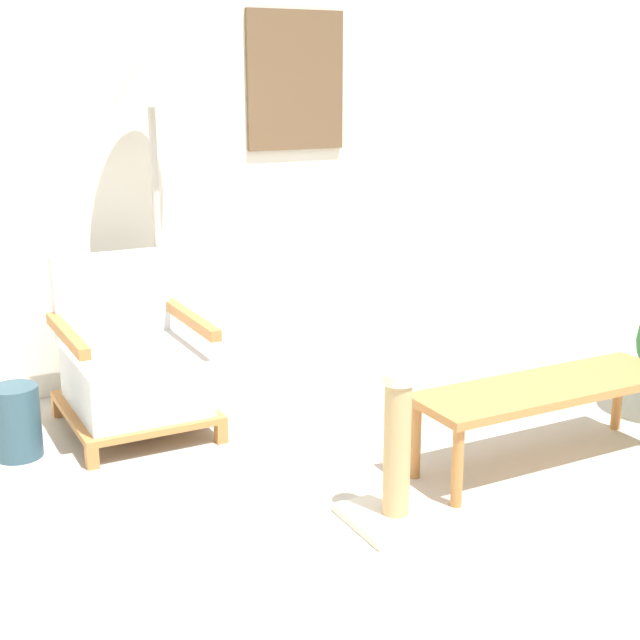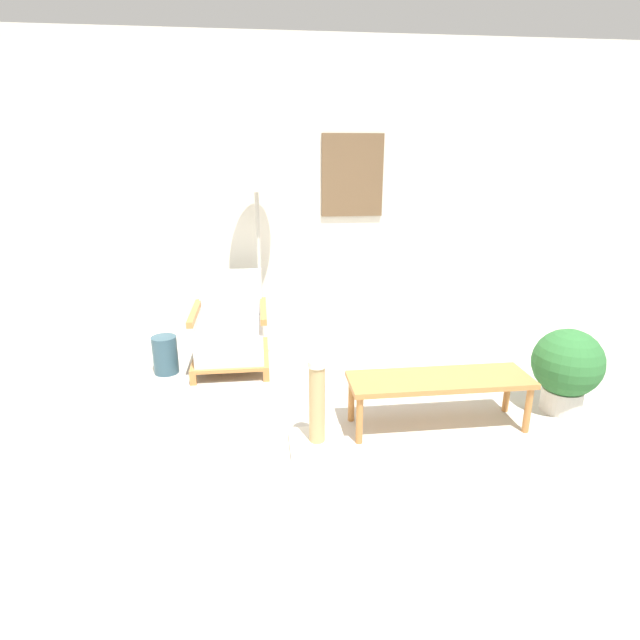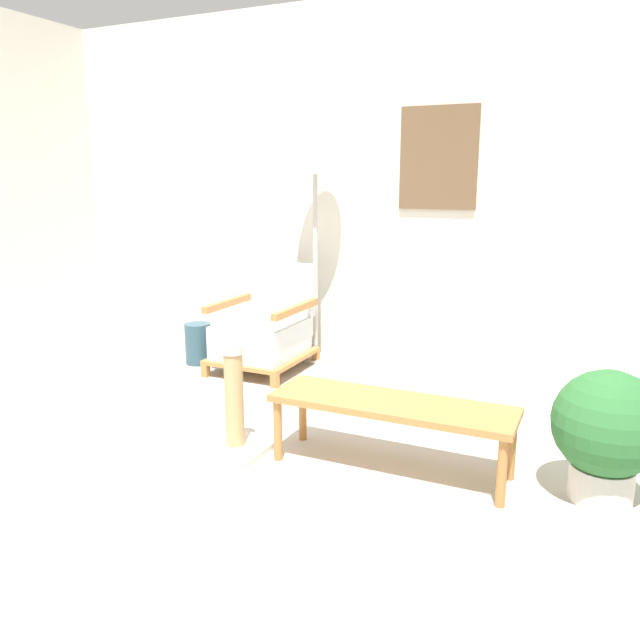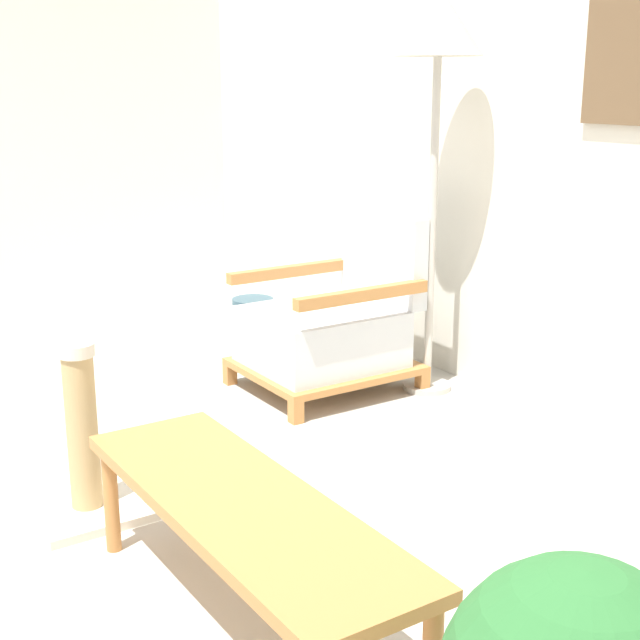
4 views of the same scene
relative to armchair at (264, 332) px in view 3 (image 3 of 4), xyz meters
name	(u,v)px [view 3 (image 3 of 4)]	position (x,y,z in m)	size (l,w,h in m)	color
ground_plane	(194,492)	(0.66, -1.81, -0.28)	(14.00, 14.00, 0.00)	#B7B2A8
wall_back	(378,186)	(0.66, 0.61, 1.07)	(8.00, 0.09, 2.70)	silver
armchair	(264,332)	(0.00, 0.00, 0.00)	(0.62, 0.71, 0.77)	#B2753D
floor_lamp	(315,167)	(0.26, 0.35, 1.21)	(0.37, 0.37, 1.71)	#B7B2A8
coffee_table	(392,409)	(1.41, -1.21, 0.03)	(1.19, 0.36, 0.36)	#B2753D
vase	(198,343)	(-0.54, -0.10, -0.13)	(0.20, 0.20, 0.32)	#2D4C5B
potted_plant	(607,430)	(2.36, -1.10, 0.05)	(0.47, 0.47, 0.60)	beige
scratching_post	(235,416)	(0.59, -1.33, -0.09)	(0.35, 0.35, 0.57)	beige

